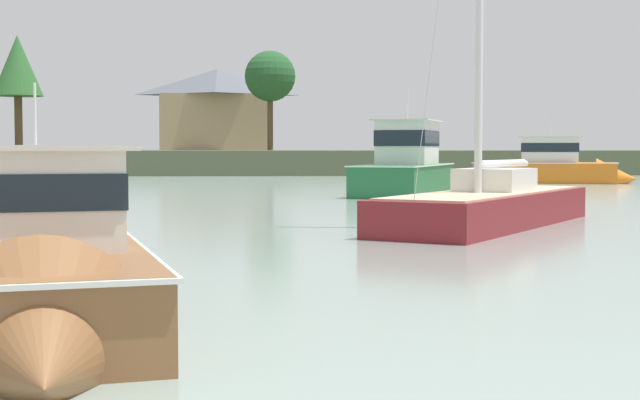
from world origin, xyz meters
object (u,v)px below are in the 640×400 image
Objects in this scene: cruiser_wood at (39,294)px; cruiser_green at (409,176)px; mooring_buoy_green at (91,191)px; cruiser_orange at (559,172)px; sailboat_maroon at (488,214)px.

cruiser_green is at bearing 74.06° from cruiser_wood.
cruiser_green reaches higher than cruiser_wood.
cruiser_wood is 14.19× the size of mooring_buoy_green.
mooring_buoy_green is (-25.20, -11.13, -0.57)m from cruiser_orange.
cruiser_green is at bearing -4.05° from mooring_buoy_green.
cruiser_green reaches higher than cruiser_orange.
mooring_buoy_green is at bearing -156.18° from cruiser_orange.
cruiser_wood is 0.49× the size of sailboat_maroon.
cruiser_wood reaches higher than mooring_buoy_green.
cruiser_wood is at bearing -114.40° from cruiser_orange.
cruiser_wood is at bearing -105.94° from cruiser_green.
cruiser_wood is 0.69× the size of cruiser_green.
mooring_buoy_green is (-5.31, 32.74, -0.36)m from cruiser_wood.
sailboat_maroon is at bearing -92.52° from cruiser_green.
sailboat_maroon is at bearing -111.08° from cruiser_orange.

